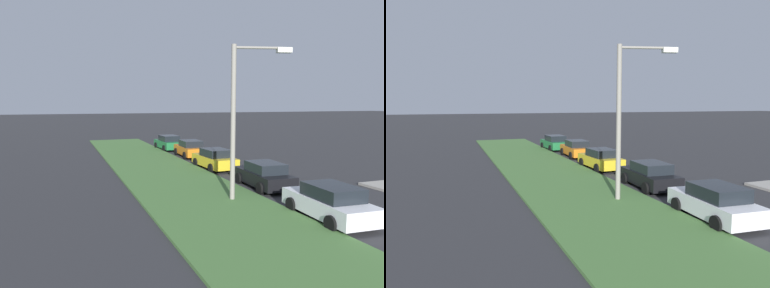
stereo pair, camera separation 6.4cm
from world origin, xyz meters
TOP-DOWN VIEW (x-y plane):
  - grass_median at (10.00, 6.95)m, footprint 60.00×6.00m
  - parked_car_white at (5.45, 3.09)m, footprint 4.39×2.19m
  - parked_car_black at (11.28, 2.67)m, footprint 4.39×2.19m
  - parked_car_yellow at (17.66, 2.92)m, footprint 4.37×2.15m
  - parked_car_orange at (23.86, 2.59)m, footprint 4.35×2.12m
  - parked_car_green at (29.10, 3.04)m, footprint 4.37×2.16m
  - streetlight at (9.22, 5.28)m, footprint 0.99×2.83m

SIDE VIEW (x-z plane):
  - grass_median at x=10.00m, z-range 0.00..0.12m
  - parked_car_white at x=5.45m, z-range -0.02..1.45m
  - parked_car_black at x=11.28m, z-range -0.02..1.45m
  - parked_car_yellow at x=17.66m, z-range -0.02..1.45m
  - parked_car_orange at x=23.86m, z-range -0.02..1.45m
  - parked_car_green at x=29.10m, z-range -0.02..1.45m
  - streetlight at x=9.22m, z-range 0.64..8.14m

